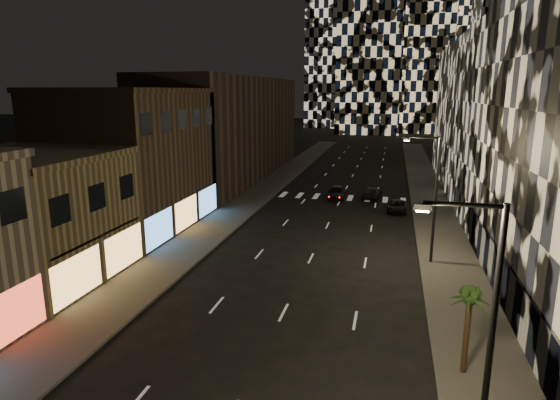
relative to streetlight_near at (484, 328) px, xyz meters
The scene contains 15 objects.
sidewalk_left 44.33m from the streetlight_near, 114.65° to the left, with size 4.00×120.00×0.15m, color #47443F.
sidewalk_right 40.38m from the streetlight_near, 87.64° to the left, with size 4.00×120.00×0.15m, color #47443F.
curb_left 43.50m from the streetlight_near, 112.12° to the left, with size 0.20×120.00×0.15m, color #4C4C47.
curb_right 40.35m from the streetlight_near, 90.65° to the left, with size 0.20×120.00×0.15m, color #4C4C47.
retail_tan 27.67m from the streetlight_near, 156.55° to the left, with size 10.00×10.00×8.00m, color olive.
retail_brown 34.58m from the streetlight_near, 137.17° to the left, with size 10.00×15.00×12.00m, color #4C3B2B.
retail_filler_left 56.09m from the streetlight_near, 116.89° to the left, with size 10.00×40.00×14.00m, color #4C3B2B.
midrise_base 15.51m from the streetlight_near, 74.78° to the left, with size 0.60×25.00×3.00m, color #383838.
midrise_filler_right 48.56m from the streetlight_near, 76.08° to the left, with size 16.00×40.00×18.00m, color #232326.
streetlight_near is the anchor object (origin of this frame).
streetlight_far 20.00m from the streetlight_near, 90.00° to the left, with size 2.55×0.25×9.00m.
car_dark_midlane 40.44m from the streetlight_near, 102.73° to the left, with size 1.80×4.49×1.53m, color black.
car_dark_oncoming 40.85m from the streetlight_near, 96.87° to the left, with size 1.85×4.55×1.32m, color black.
car_dark_rightlane 35.00m from the streetlight_near, 93.49° to the left, with size 1.94×4.21×1.17m, color black.
palm_tree 6.42m from the streetlight_near, 83.95° to the left, with size 1.97×2.02×3.95m.
Camera 1 is at (5.47, -3.55, 12.15)m, focal length 30.00 mm.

